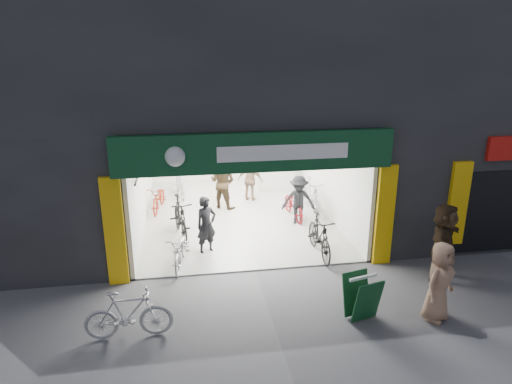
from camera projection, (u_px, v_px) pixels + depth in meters
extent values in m
plane|color=#56565B|center=(255.00, 271.00, 11.29)|extent=(60.00, 60.00, 0.00)
cube|color=#232326|center=(261.00, 31.00, 14.36)|extent=(16.00, 10.00, 4.50)
cube|color=#232326|center=(61.00, 162.00, 14.60)|extent=(5.00, 10.00, 3.50)
cube|color=#232326|center=(398.00, 150.00, 16.37)|extent=(6.00, 10.00, 3.50)
cube|color=#9E9E99|center=(236.00, 214.00, 15.04)|extent=(6.00, 8.00, 0.04)
cube|color=silver|center=(223.00, 142.00, 18.40)|extent=(6.00, 0.20, 3.20)
cube|color=silver|center=(141.00, 172.00, 14.10)|extent=(0.10, 8.00, 3.20)
cube|color=silver|center=(324.00, 164.00, 15.01)|extent=(0.10, 8.00, 3.20)
cube|color=white|center=(235.00, 116.00, 14.04)|extent=(6.00, 8.00, 0.10)
cube|color=black|center=(255.00, 137.00, 10.35)|extent=(6.00, 0.30, 0.30)
cube|color=#0D3921|center=(256.00, 152.00, 10.24)|extent=(6.40, 0.25, 0.90)
cube|color=white|center=(284.00, 152.00, 10.20)|extent=(3.00, 0.02, 0.35)
cube|color=yellow|center=(115.00, 232.00, 10.34)|extent=(0.45, 0.12, 2.60)
cube|color=yellow|center=(385.00, 215.00, 11.34)|extent=(0.45, 0.12, 2.60)
cube|color=yellow|center=(458.00, 204.00, 11.57)|extent=(0.50, 0.12, 2.20)
cube|color=black|center=(501.00, 211.00, 11.90)|extent=(3.00, 0.06, 2.20)
cylinder|color=black|center=(142.00, 160.00, 13.40)|extent=(0.06, 5.00, 0.06)
cube|color=silver|center=(275.00, 177.00, 17.52)|extent=(1.40, 0.60, 1.00)
cube|color=white|center=(248.00, 135.00, 11.44)|extent=(1.30, 0.35, 0.04)
cube|color=white|center=(239.00, 124.00, 13.12)|extent=(1.30, 0.35, 0.04)
cube|color=white|center=(232.00, 114.00, 14.81)|extent=(1.30, 0.35, 0.04)
cube|color=white|center=(226.00, 107.00, 16.50)|extent=(1.30, 0.35, 0.04)
imported|color=#AAAAAF|center=(181.00, 250.00, 11.45)|extent=(0.82, 1.73, 0.87)
imported|color=black|center=(180.00, 218.00, 13.12)|extent=(0.87, 2.06, 1.20)
imported|color=maroon|center=(159.00, 198.00, 15.28)|extent=(0.84, 1.75, 0.88)
imported|color=#A9AAAE|center=(180.00, 184.00, 16.65)|extent=(0.75, 1.73, 1.00)
imported|color=black|center=(319.00, 236.00, 11.96)|extent=(0.54, 1.89, 1.14)
imported|color=maroon|center=(294.00, 205.00, 14.62)|extent=(0.74, 1.77, 0.91)
imported|color=#A9A9AD|center=(312.00, 196.00, 15.07)|extent=(0.56, 1.92, 1.15)
imported|color=#B4B5B9|center=(128.00, 314.00, 8.61)|extent=(1.66, 0.48, 0.99)
imported|color=black|center=(206.00, 225.00, 12.06)|extent=(0.69, 0.60, 1.58)
imported|color=#312516|center=(223.00, 182.00, 15.36)|extent=(1.15, 1.09, 1.87)
imported|color=black|center=(299.00, 201.00, 13.97)|extent=(1.13, 0.81, 1.57)
imported|color=#896A50|center=(250.00, 180.00, 16.09)|extent=(0.99, 0.74, 1.56)
imported|color=#906B53|center=(439.00, 282.00, 9.11)|extent=(0.98, 0.90, 1.68)
imported|color=#372719|center=(443.00, 242.00, 10.67)|extent=(1.50, 1.74, 1.90)
cube|color=#0F3F1E|center=(368.00, 302.00, 9.04)|extent=(0.64, 0.37, 0.92)
cube|color=#0F3F1E|center=(356.00, 293.00, 9.38)|extent=(0.64, 0.37, 0.92)
cube|color=white|center=(363.00, 277.00, 9.07)|extent=(0.63, 0.21, 0.05)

